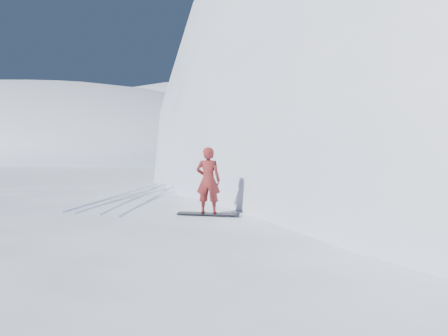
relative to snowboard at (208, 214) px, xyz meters
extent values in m
ellipsoid|color=white|center=(-2.42, -0.38, -2.41)|extent=(36.00, 28.00, 4.80)
ellipsoid|color=white|center=(6.58, 16.62, -2.41)|extent=(28.00, 24.00, 18.00)
ellipsoid|color=white|center=(-73.42, 56.62, -2.41)|extent=(120.00, 70.00, 28.00)
ellipsoid|color=white|center=(-43.42, 106.62, -2.41)|extent=(140.00, 90.00, 36.00)
ellipsoid|color=white|center=(-5.42, 2.62, -2.41)|extent=(7.00, 6.30, 1.00)
ellipsoid|color=white|center=(3.58, 0.62, -2.41)|extent=(4.00, 3.60, 0.60)
cube|color=black|center=(0.00, 0.00, 0.00)|extent=(1.61, 0.71, 0.03)
imported|color=maroon|center=(0.00, 0.00, 0.86)|extent=(0.70, 0.55, 1.69)
cube|color=silver|center=(-4.03, 1.67, 0.01)|extent=(0.87, 5.95, 0.04)
cube|color=silver|center=(-3.62, 1.67, 0.01)|extent=(0.88, 5.95, 0.04)
cube|color=silver|center=(-3.33, 1.67, 0.01)|extent=(1.75, 5.77, 0.04)
cube|color=silver|center=(-2.72, 1.67, 0.01)|extent=(1.71, 5.78, 0.04)
camera|label=1|loc=(4.74, -9.88, 2.18)|focal=35.00mm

